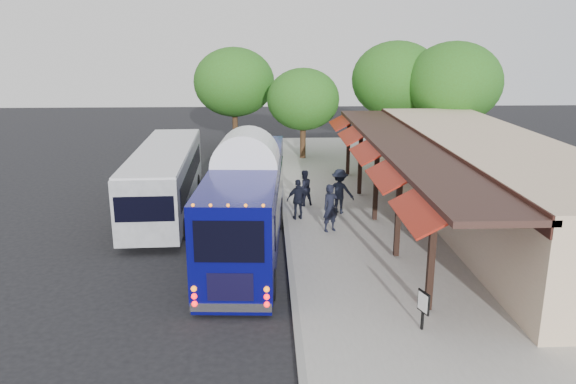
% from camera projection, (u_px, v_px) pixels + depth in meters
% --- Properties ---
extents(ground, '(90.00, 90.00, 0.00)m').
position_uv_depth(ground, '(288.00, 263.00, 19.60)').
color(ground, black).
rests_on(ground, ground).
extents(sidewalk, '(10.00, 40.00, 0.15)m').
position_uv_depth(sidewalk, '(403.00, 222.00, 23.62)').
color(sidewalk, '#9E9B93').
rests_on(sidewalk, ground).
extents(curb, '(0.20, 40.00, 0.16)m').
position_uv_depth(curb, '(286.00, 224.00, 23.43)').
color(curb, gray).
rests_on(curb, ground).
extents(station_shelter, '(8.15, 20.00, 3.60)m').
position_uv_depth(station_shelter, '(486.00, 181.00, 23.27)').
color(station_shelter, tan).
rests_on(station_shelter, ground).
extents(coach_bus, '(2.94, 11.14, 3.53)m').
position_uv_depth(coach_bus, '(247.00, 200.00, 20.42)').
color(coach_bus, '#070858').
rests_on(coach_bus, ground).
extents(city_bus, '(2.72, 10.81, 2.88)m').
position_uv_depth(city_bus, '(165.00, 177.00, 24.92)').
color(city_bus, gray).
rests_on(city_bus, ground).
extents(ped_a, '(0.83, 0.73, 1.90)m').
position_uv_depth(ped_a, '(331.00, 208.00, 22.11)').
color(ped_a, black).
rests_on(ped_a, sidewalk).
extents(ped_b, '(0.98, 0.89, 1.65)m').
position_uv_depth(ped_b, '(304.00, 188.00, 25.53)').
color(ped_b, black).
rests_on(ped_b, sidewalk).
extents(ped_c, '(1.07, 0.62, 1.72)m').
position_uv_depth(ped_c, '(298.00, 199.00, 23.60)').
color(ped_c, black).
rests_on(ped_c, sidewalk).
extents(ped_d, '(1.44, 1.14, 1.96)m').
position_uv_depth(ped_d, '(340.00, 191.00, 24.40)').
color(ped_d, black).
rests_on(ped_d, sidewalk).
extents(sign_board, '(0.20, 0.48, 1.09)m').
position_uv_depth(sign_board, '(423.00, 304.00, 14.67)').
color(sign_board, black).
rests_on(sign_board, sidewalk).
extents(tree_left, '(4.52, 4.52, 5.78)m').
position_uv_depth(tree_left, '(303.00, 99.00, 34.80)').
color(tree_left, '#382314').
rests_on(tree_left, ground).
extents(tree_mid, '(5.77, 5.77, 7.39)m').
position_uv_depth(tree_mid, '(396.00, 80.00, 36.10)').
color(tree_mid, '#382314').
rests_on(tree_mid, ground).
extents(tree_right, '(5.77, 5.77, 7.39)m').
position_uv_depth(tree_right, '(454.00, 83.00, 33.93)').
color(tree_right, '#382314').
rests_on(tree_right, ground).
extents(tree_far, '(5.44, 5.44, 6.97)m').
position_uv_depth(tree_far, '(234.00, 82.00, 37.71)').
color(tree_far, '#382314').
rests_on(tree_far, ground).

